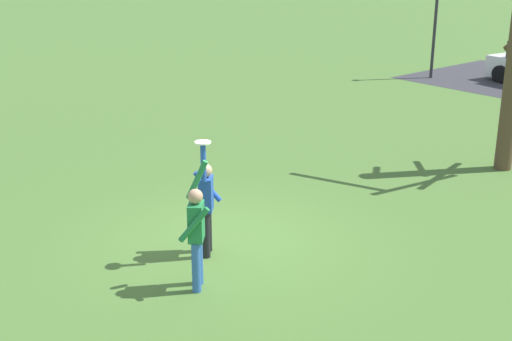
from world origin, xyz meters
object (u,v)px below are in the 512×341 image
Objects in this scene: person_defender at (196,230)px; frisbee_disc at (203,142)px; lamppost_by_lot at (436,11)px; person_catcher at (206,201)px.

person_defender is 1.49m from frisbee_disc.
frisbee_disc is at bearing 0.00° from person_defender.
lamppost_by_lot reaches higher than frisbee_disc.
person_defender is at bearing 0.00° from person_catcher.
lamppost_by_lot is (-7.21, 16.20, 1.60)m from person_catcher.
person_catcher is 17.80m from lamppost_by_lot.
person_catcher is at bearing 136.83° from frisbee_disc.
frisbee_disc is at bearing 0.00° from person_catcher.
lamppost_by_lot is at bearing 157.15° from person_catcher.
person_catcher reaches higher than person_defender.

